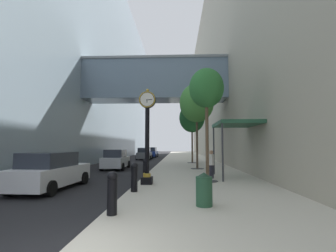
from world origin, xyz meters
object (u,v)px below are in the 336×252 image
(bollard_nearest, at_px, (112,192))
(bollard_second, at_px, (134,176))
(car_silver_mid, at_px, (116,160))
(car_white_far, at_px, (51,171))
(trash_bin, at_px, (204,189))
(street_tree_near, at_px, (206,89))
(car_blue_trailing, at_px, (151,153))
(street_tree_mid_far, at_px, (192,118))
(car_grey_near, at_px, (144,154))
(bollard_third, at_px, (145,169))
(street_tree_mid_near, at_px, (197,103))
(pedestrian_walking, at_px, (211,164))
(street_clock, at_px, (147,131))

(bollard_nearest, distance_m, bollard_second, 3.39)
(car_silver_mid, relative_size, car_white_far, 0.90)
(bollard_second, xyz_separation_m, trash_bin, (2.65, -2.30, -0.09))
(street_tree_near, bearing_deg, trash_bin, -97.95)
(car_silver_mid, xyz_separation_m, car_blue_trailing, (0.76, 20.68, 0.02))
(bollard_second, bearing_deg, car_silver_mid, 108.27)
(street_tree_near, bearing_deg, street_tree_mid_far, 90.00)
(car_grey_near, xyz_separation_m, car_silver_mid, (-0.51, -14.23, -0.01))
(bollard_second, height_order, car_blue_trailing, car_blue_trailing)
(trash_bin, xyz_separation_m, car_blue_trailing, (-5.47, 33.83, 0.16))
(bollard_nearest, height_order, bollard_third, same)
(trash_bin, height_order, car_silver_mid, car_silver_mid)
(street_tree_mid_near, bearing_deg, pedestrian_walking, -86.33)
(bollard_third, height_order, street_tree_mid_far, street_tree_mid_far)
(pedestrian_walking, relative_size, car_grey_near, 0.35)
(street_tree_mid_near, bearing_deg, car_silver_mid, 173.12)
(street_tree_mid_near, relative_size, car_blue_trailing, 1.59)
(bollard_second, relative_size, car_white_far, 0.25)
(bollard_second, height_order, car_white_far, car_white_far)
(trash_bin, bearing_deg, car_silver_mid, 115.34)
(street_tree_mid_far, bearing_deg, bollard_nearest, -99.45)
(pedestrian_walking, distance_m, car_grey_near, 21.97)
(street_clock, xyz_separation_m, bollard_second, (-0.27, -1.97, -2.01))
(street_clock, relative_size, street_tree_near, 0.78)
(bollard_third, bearing_deg, pedestrian_walking, 12.13)
(street_tree_mid_far, height_order, car_white_far, street_tree_mid_far)
(street_tree_mid_near, xyz_separation_m, street_tree_mid_far, (0.00, 6.98, -0.46))
(street_clock, height_order, pedestrian_walking, street_clock)
(bollard_second, distance_m, pedestrian_walking, 5.64)
(car_grey_near, xyz_separation_m, car_blue_trailing, (0.25, 6.45, 0.01))
(trash_bin, xyz_separation_m, pedestrian_walking, (1.12, 6.50, 0.31))
(car_grey_near, height_order, car_blue_trailing, car_blue_trailing)
(bollard_second, relative_size, trash_bin, 1.14)
(trash_bin, bearing_deg, car_blue_trailing, 99.18)
(street_clock, relative_size, bollard_second, 4.01)
(trash_bin, bearing_deg, street_tree_mid_far, 87.79)
(street_clock, xyz_separation_m, car_grey_near, (-3.35, 23.11, -1.95))
(street_clock, bearing_deg, car_white_far, -169.07)
(bollard_second, relative_size, street_tree_mid_far, 0.18)
(street_tree_near, height_order, pedestrian_walking, street_tree_near)
(street_clock, relative_size, car_blue_trailing, 1.07)
(bollard_nearest, distance_m, car_white_far, 6.13)
(trash_bin, relative_size, pedestrian_walking, 0.65)
(bollard_second, bearing_deg, bollard_nearest, -90.00)
(street_tree_mid_far, bearing_deg, car_white_far, -115.42)
(car_white_far, bearing_deg, car_grey_near, 87.42)
(street_tree_mid_near, distance_m, car_white_far, 12.59)
(street_tree_mid_near, distance_m, trash_bin, 13.27)
(trash_bin, relative_size, car_blue_trailing, 0.23)
(bollard_nearest, height_order, car_blue_trailing, car_blue_trailing)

